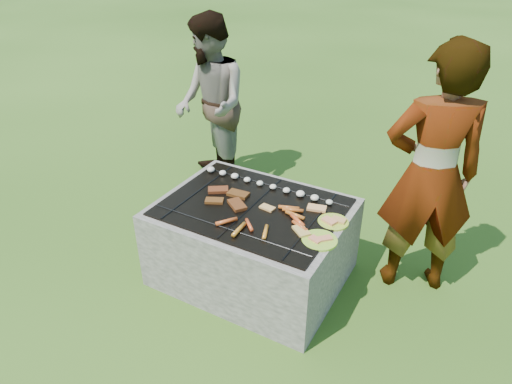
% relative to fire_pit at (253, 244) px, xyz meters
% --- Properties ---
extents(lawn, '(60.00, 60.00, 0.00)m').
position_rel_fire_pit_xyz_m(lawn, '(0.00, 0.00, -0.28)').
color(lawn, '#274912').
rests_on(lawn, ground).
extents(fire_pit, '(1.30, 1.00, 0.62)m').
position_rel_fire_pit_xyz_m(fire_pit, '(0.00, 0.00, 0.00)').
color(fire_pit, '#A9A096').
rests_on(fire_pit, ground).
extents(mushrooms, '(1.06, 0.06, 0.04)m').
position_rel_fire_pit_xyz_m(mushrooms, '(-0.05, 0.29, 0.35)').
color(mushrooms, beige).
rests_on(mushrooms, fire_pit).
extents(pork_slabs, '(0.40, 0.28, 0.02)m').
position_rel_fire_pit_xyz_m(pork_slabs, '(-0.20, 0.01, 0.34)').
color(pork_slabs, '#963F1B').
rests_on(pork_slabs, fire_pit).
extents(sausages, '(0.56, 0.51, 0.03)m').
position_rel_fire_pit_xyz_m(sausages, '(0.21, -0.11, 0.34)').
color(sausages, '#BC731E').
rests_on(sausages, fire_pit).
extents(bread_on_grate, '(0.45, 0.42, 0.02)m').
position_rel_fire_pit_xyz_m(bread_on_grate, '(0.35, 0.03, 0.34)').
color(bread_on_grate, '#E0C172').
rests_on(bread_on_grate, fire_pit).
extents(plate_far, '(0.26, 0.26, 0.03)m').
position_rel_fire_pit_xyz_m(plate_far, '(0.56, 0.10, 0.33)').
color(plate_far, yellow).
rests_on(plate_far, fire_pit).
extents(plate_near, '(0.27, 0.27, 0.03)m').
position_rel_fire_pit_xyz_m(plate_near, '(0.56, -0.14, 0.33)').
color(plate_near, '#BCD633').
rests_on(plate_near, fire_pit).
extents(cook, '(0.77, 0.66, 1.78)m').
position_rel_fire_pit_xyz_m(cook, '(1.05, 0.52, 0.61)').
color(cook, gray).
rests_on(cook, ground).
extents(bystander, '(1.03, 1.01, 1.67)m').
position_rel_fire_pit_xyz_m(bystander, '(-1.07, 1.07, 0.55)').
color(bystander, '#AA998D').
rests_on(bystander, ground).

